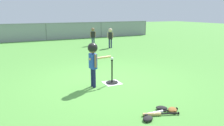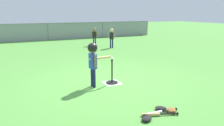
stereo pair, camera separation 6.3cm
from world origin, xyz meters
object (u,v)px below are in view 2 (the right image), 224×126
object	(u,v)px
fielder_near_right	(112,35)
spare_bat_silver	(157,113)
batting_tee	(112,79)
fielder_deep_left	(94,34)
baseball_on_tee	(112,58)
batter_child	(93,56)
glove_near_bats	(161,108)
glove_by_plate	(147,119)
glove_tossed_aside	(172,110)
spare_bat_wood	(155,114)

from	to	relation	value
fielder_near_right	spare_bat_silver	bearing A→B (deg)	-108.81
batting_tee	fielder_deep_left	size ratio (longest dim) A/B	0.64
baseball_on_tee	batting_tee	bearing A→B (deg)	90.00
batter_child	glove_near_bats	xyz separation A→B (m)	(0.70, -1.81, -0.77)
baseball_on_tee	glove_by_plate	xyz separation A→B (m)	(-0.33, -2.10, -0.64)
spare_bat_silver	glove_tossed_aside	xyz separation A→B (m)	(0.30, -0.04, 0.01)
batter_child	glove_tossed_aside	size ratio (longest dim) A/B	4.14
fielder_deep_left	glove_near_bats	size ratio (longest dim) A/B	3.66
glove_by_plate	fielder_near_right	bearing A→B (deg)	69.24
batter_child	glove_tossed_aside	distance (m)	2.27
batting_tee	spare_bat_silver	distance (m)	1.98
baseball_on_tee	glove_near_bats	bearing A→B (deg)	-85.27
glove_tossed_aside	fielder_deep_left	bearing A→B (deg)	78.98
baseball_on_tee	batter_child	bearing A→B (deg)	-173.36
batting_tee	fielder_near_right	size ratio (longest dim) A/B	0.62
fielder_deep_left	spare_bat_wood	size ratio (longest dim) A/B	1.51
fielder_near_right	fielder_deep_left	xyz separation A→B (m)	(-0.50, 1.23, -0.02)
batter_child	glove_near_bats	distance (m)	2.09
baseball_on_tee	glove_tossed_aside	distance (m)	2.14
batting_tee	spare_bat_silver	bearing A→B (deg)	-90.14
fielder_near_right	spare_bat_wood	xyz separation A→B (m)	(-2.53, -7.21, -0.63)
baseball_on_tee	spare_bat_wood	xyz separation A→B (m)	(-0.10, -2.02, -0.64)
glove_near_bats	baseball_on_tee	bearing A→B (deg)	94.73
baseball_on_tee	fielder_near_right	world-z (taller)	fielder_near_right
batter_child	spare_bat_silver	xyz separation A→B (m)	(0.54, -1.92, -0.77)
batter_child	baseball_on_tee	bearing A→B (deg)	6.64
batter_child	spare_bat_silver	world-z (taller)	batter_child
fielder_near_right	fielder_deep_left	bearing A→B (deg)	111.93
fielder_deep_left	glove_near_bats	world-z (taller)	fielder_deep_left
glove_near_bats	spare_bat_wood	bearing A→B (deg)	-150.15
batter_child	glove_by_plate	size ratio (longest dim) A/B	4.20
fielder_near_right	glove_near_bats	world-z (taller)	fielder_near_right
spare_bat_silver	glove_by_plate	bearing A→B (deg)	-160.07
fielder_deep_left	glove_by_plate	xyz separation A→B (m)	(-2.27, -8.52, -0.61)
batter_child	spare_bat_silver	bearing A→B (deg)	-74.17
fielder_near_right	glove_tossed_aside	xyz separation A→B (m)	(-2.14, -7.22, -0.63)
batting_tee	glove_by_plate	size ratio (longest dim) A/B	2.37
baseball_on_tee	glove_by_plate	size ratio (longest dim) A/B	0.28
baseball_on_tee	batter_child	world-z (taller)	batter_child
baseball_on_tee	fielder_near_right	bearing A→B (deg)	64.85
batting_tee	spare_bat_wood	distance (m)	2.02
batting_tee	fielder_near_right	bearing A→B (deg)	64.85
fielder_deep_left	spare_bat_silver	size ratio (longest dim) A/B	1.49
batting_tee	glove_tossed_aside	xyz separation A→B (m)	(0.30, -2.02, -0.06)
fielder_near_right	spare_bat_silver	world-z (taller)	fielder_near_right
batting_tee	glove_by_plate	world-z (taller)	batting_tee
spare_bat_wood	glove_tossed_aside	distance (m)	0.39
spare_bat_silver	glove_tossed_aside	bearing A→B (deg)	-8.06
baseball_on_tee	spare_bat_wood	bearing A→B (deg)	-92.73
fielder_deep_left	spare_bat_wood	xyz separation A→B (m)	(-2.04, -8.44, -0.61)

